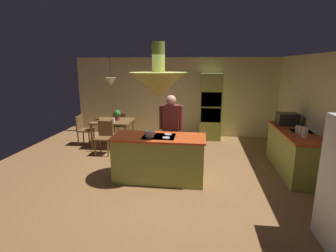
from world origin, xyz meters
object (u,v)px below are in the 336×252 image
object	(u,v)px
cup_on_table	(114,121)
canister_sugar	(302,131)
chair_facing_island	(105,135)
canister_flour	(305,133)
chair_at_corner	(83,128)
canister_tea	(298,129)
microwave_on_counter	(287,119)
person_at_island	(171,127)
cooking_pot_on_cooktop	(150,134)
dining_table	(113,124)
potted_plant_on_table	(117,115)
kitchen_island	(159,158)
oven_tower	(211,107)
chair_by_back_wall	(121,124)

from	to	relation	value
cup_on_table	canister_sugar	world-z (taller)	canister_sugar
chair_facing_island	canister_flour	world-z (taller)	canister_flour
chair_at_corner	canister_tea	size ratio (longest dim) A/B	5.74
canister_flour	microwave_on_counter	world-z (taller)	microwave_on_counter
person_at_island	cooking_pot_on_cooktop	size ratio (longest dim) A/B	9.30
dining_table	microwave_on_counter	world-z (taller)	microwave_on_counter
potted_plant_on_table	person_at_island	bearing A→B (deg)	-40.05
potted_plant_on_table	canister_flour	world-z (taller)	canister_flour
kitchen_island	oven_tower	size ratio (longest dim) A/B	0.90
kitchen_island	chair_by_back_wall	xyz separation A→B (m)	(-1.70, 2.79, 0.04)
chair_facing_island	cooking_pot_on_cooktop	distance (m)	2.24
cooking_pot_on_cooktop	oven_tower	bearing A→B (deg)	69.52
chair_by_back_wall	cooking_pot_on_cooktop	xyz separation A→B (m)	(1.54, -2.92, 0.50)
cup_on_table	chair_by_back_wall	bearing A→B (deg)	96.84
dining_table	chair_at_corner	xyz separation A→B (m)	(-0.93, -0.00, -0.16)
canister_flour	cooking_pot_on_cooktop	distance (m)	3.03
oven_tower	canister_sugar	xyz separation A→B (m)	(1.74, -2.77, -0.02)
cup_on_table	microwave_on_counter	bearing A→B (deg)	-5.96
canister_tea	cooking_pot_on_cooktop	bearing A→B (deg)	-165.31
chair_facing_island	cup_on_table	bearing A→B (deg)	76.33
potted_plant_on_table	cooking_pot_on_cooktop	bearing A→B (deg)	-58.02
kitchen_island	canister_tea	bearing A→B (deg)	13.01
canister_flour	canister_tea	size ratio (longest dim) A/B	1.31
person_at_island	microwave_on_counter	world-z (taller)	person_at_island
cup_on_table	canister_sugar	xyz separation A→B (m)	(4.43, -1.39, 0.21)
canister_sugar	chair_at_corner	bearing A→B (deg)	163.46
canister_tea	microwave_on_counter	distance (m)	0.75
oven_tower	person_at_island	world-z (taller)	oven_tower
kitchen_island	oven_tower	bearing A→B (deg)	71.26
canister_sugar	cooking_pot_on_cooktop	world-z (taller)	canister_sugar
oven_tower	cooking_pot_on_cooktop	bearing A→B (deg)	-110.48
oven_tower	chair_at_corner	distance (m)	3.93
microwave_on_counter	cooking_pot_on_cooktop	distance (m)	3.37
kitchen_island	canister_tea	xyz separation A→B (m)	(2.84, 0.66, 0.54)
chair_at_corner	cooking_pot_on_cooktop	size ratio (longest dim) A/B	4.83
chair_by_back_wall	cooking_pot_on_cooktop	distance (m)	3.34
kitchen_island	canister_flour	xyz separation A→B (m)	(2.84, 0.30, 0.56)
chair_by_back_wall	canister_flour	xyz separation A→B (m)	(4.54, -2.49, 0.52)
kitchen_island	cooking_pot_on_cooktop	world-z (taller)	cooking_pot_on_cooktop
canister_tea	dining_table	bearing A→B (deg)	162.36
canister_sugar	oven_tower	bearing A→B (deg)	122.17
canister_sugar	microwave_on_counter	size ratio (longest dim) A/B	0.39
kitchen_island	chair_by_back_wall	bearing A→B (deg)	121.37
kitchen_island	dining_table	world-z (taller)	kitchen_island
oven_tower	chair_at_corner	size ratio (longest dim) A/B	2.38
chair_by_back_wall	canister_flour	world-z (taller)	canister_flour
person_at_island	cup_on_table	world-z (taller)	person_at_island
dining_table	microwave_on_counter	xyz separation A→B (m)	(4.54, -0.70, 0.40)
canister_flour	chair_facing_island	bearing A→B (deg)	166.19
oven_tower	microwave_on_counter	world-z (taller)	oven_tower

